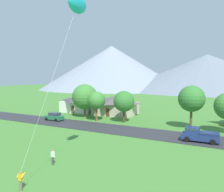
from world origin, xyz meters
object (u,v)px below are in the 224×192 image
Objects in this scene: kite_flyer_with_kite at (76,7)px; tree_right_of_center at (124,101)px; house_right_center at (116,105)px; pickup_truck_navy_west_side at (199,135)px; parked_car_green_west_end at (54,117)px; tree_center at (85,97)px; watcher_person at (53,157)px; tree_near_right at (96,100)px; tree_left_of_center at (192,99)px; house_leftmost at (81,103)px.

tree_right_of_center is at bearing 105.57° from kite_flyer_with_kite.
kite_flyer_with_kite is (13.10, -32.82, 13.51)m from house_right_center.
tree_right_of_center is at bearing 154.02° from pickup_truck_navy_west_side.
tree_right_of_center is at bearing 21.04° from parked_car_green_west_end.
kite_flyer_with_kite is at bearing -117.71° from pickup_truck_navy_west_side.
tree_center is (-4.46, -6.83, 2.38)m from house_right_center.
parked_car_green_west_end is 2.51× the size of watcher_person.
tree_right_of_center is at bearing -7.00° from tree_center.
tree_right_of_center is 5.99m from tree_near_right.
kite_flyer_with_kite is (20.87, -19.30, 15.02)m from parked_car_green_west_end.
tree_near_right is (4.85, -2.63, -0.36)m from tree_center.
tree_near_right is 9.77m from parked_car_green_west_end.
watcher_person is (17.34, -19.04, 0.01)m from parked_car_green_west_end.
parked_car_green_west_end is at bearing -119.88° from house_right_center.
house_right_center is at bearing 111.76° from kite_flyer_with_kite.
tree_left_of_center is 1.25× the size of tree_near_right.
house_leftmost is at bearing 154.21° from pickup_truck_navy_west_side.
tree_center is 1.46× the size of pickup_truck_navy_west_side.
tree_left_of_center is (29.82, -7.75, 3.21)m from house_leftmost.
house_right_center is 1.31× the size of tree_left_of_center.
tree_near_right is 1.50× the size of parked_car_green_west_end.
kite_flyer_with_kite reaches higher than tree_center.
tree_center is at bearing -123.19° from house_right_center.
tree_center reaches higher than tree_near_right.
watcher_person is at bearing -111.94° from tree_left_of_center.
kite_flyer_with_kite is at bearing -54.30° from house_leftmost.
house_right_center is 27.16m from pickup_truck_navy_west_side.
pickup_truck_navy_west_side is 3.16× the size of watcher_person.
house_leftmost is 1.86× the size of pickup_truck_navy_west_side.
house_leftmost is 14.32m from tree_near_right.
kite_flyer_with_kite reaches higher than tree_right_of_center.
pickup_truck_navy_west_side is at bearing 62.29° from kite_flyer_with_kite.
tree_near_right reaches higher than house_leftmost.
tree_left_of_center reaches higher than parked_car_green_west_end.
watcher_person is (3.35, -24.43, -3.47)m from tree_right_of_center.
tree_left_of_center is (19.49, -7.95, 3.13)m from house_right_center.
kite_flyer_with_kite is at bearing -4.18° from watcher_person.
tree_left_of_center is 9.40m from pickup_truck_navy_west_side.
house_right_center is at bearing 157.80° from tree_left_of_center.
house_leftmost is 35.96m from pickup_truck_navy_west_side.
pickup_truck_navy_west_side is at bearing -72.17° from tree_left_of_center.
tree_left_of_center reaches higher than pickup_truck_navy_west_side.
parked_car_green_west_end is 0.25× the size of kite_flyer_with_kite.
kite_flyer_with_kite is at bearing -55.96° from tree_center.
house_leftmost is 1.55× the size of tree_near_right.
tree_center is at bearing 63.72° from parked_car_green_west_end.
watcher_person is at bearing -126.66° from pickup_truck_navy_west_side.
tree_center is 1.83× the size of parked_car_green_west_end.
tree_near_right is (10.72, -9.25, 2.10)m from house_leftmost.
house_leftmost is 1.25× the size of tree_left_of_center.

